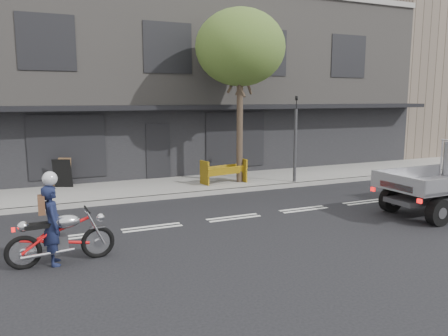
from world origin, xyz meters
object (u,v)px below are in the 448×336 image
street_tree (240,48)px  traffic_light_pole (295,144)px  rider (53,225)px  motorcycle (61,236)px  sandwich_board (62,173)px  construction_barrier (226,172)px

street_tree → traffic_light_pole: bearing=-23.0°
street_tree → rider: (-7.10, -5.91, -4.44)m
motorcycle → sandwich_board: size_ratio=2.05×
traffic_light_pole → sandwich_board: 8.85m
motorcycle → street_tree: bearing=37.7°
traffic_light_pole → construction_barrier: size_ratio=2.05×
rider → sandwich_board: rider is taller
street_tree → construction_barrier: bearing=-160.2°
motorcycle → rider: size_ratio=1.31×
motorcycle → sandwich_board: sandwich_board is taller
rider → sandwich_board: 7.53m
street_tree → construction_barrier: size_ratio=3.94×
traffic_light_pole → construction_barrier: bearing=167.1°
traffic_light_pole → rider: traffic_light_pole is taller
sandwich_board → rider: bearing=-70.7°
rider → construction_barrier: rider is taller
rider → sandwich_board: bearing=-7.6°
rider → sandwich_board: (0.65, 7.50, -0.15)m
street_tree → traffic_light_pole: size_ratio=1.93×
construction_barrier → sandwich_board: sandwich_board is taller
street_tree → motorcycle: 10.26m
sandwich_board → construction_barrier: bearing=6.6°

